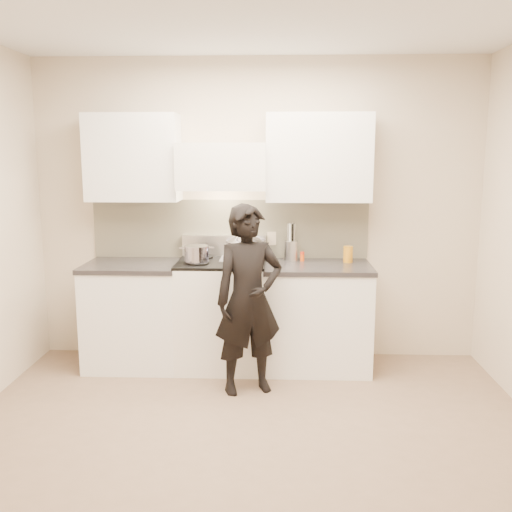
# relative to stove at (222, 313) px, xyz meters

# --- Properties ---
(ground_plane) EXTENTS (4.00, 4.00, 0.00)m
(ground_plane) POSITION_rel_stove_xyz_m (0.30, -1.42, -0.47)
(ground_plane) COLOR #836954
(room_shell) EXTENTS (4.04, 3.54, 2.70)m
(room_shell) POSITION_rel_stove_xyz_m (0.24, -1.05, 1.12)
(room_shell) COLOR beige
(room_shell) RESTS_ON ground
(stove) EXTENTS (0.76, 0.65, 0.96)m
(stove) POSITION_rel_stove_xyz_m (0.00, 0.00, 0.00)
(stove) COLOR white
(stove) RESTS_ON ground
(counter_right) EXTENTS (0.92, 0.67, 0.92)m
(counter_right) POSITION_rel_stove_xyz_m (0.83, 0.00, -0.01)
(counter_right) COLOR white
(counter_right) RESTS_ON ground
(counter_left) EXTENTS (0.82, 0.67, 0.92)m
(counter_left) POSITION_rel_stove_xyz_m (-0.78, 0.00, -0.01)
(counter_left) COLOR white
(counter_left) RESTS_ON ground
(wok) EXTENTS (0.36, 0.44, 0.29)m
(wok) POSITION_rel_stove_xyz_m (0.20, 0.14, 0.58)
(wok) COLOR #9F9BB1
(wok) RESTS_ON stove
(stock_pot) EXTENTS (0.29, 0.23, 0.14)m
(stock_pot) POSITION_rel_stove_xyz_m (-0.20, -0.11, 0.55)
(stock_pot) COLOR #9F9BB1
(stock_pot) RESTS_ON stove
(utensil_crock) EXTENTS (0.12, 0.12, 0.33)m
(utensil_crock) POSITION_rel_stove_xyz_m (0.60, 0.19, 0.55)
(utensil_crock) COLOR silver
(utensil_crock) RESTS_ON counter_right
(spice_jar) EXTENTS (0.04, 0.04, 0.08)m
(spice_jar) POSITION_rel_stove_xyz_m (0.70, 0.15, 0.49)
(spice_jar) COLOR #F04E0C
(spice_jar) RESTS_ON counter_right
(oil_glass) EXTENTS (0.08, 0.08, 0.14)m
(oil_glass) POSITION_rel_stove_xyz_m (1.10, 0.11, 0.52)
(oil_glass) COLOR orange
(oil_glass) RESTS_ON counter_right
(person) EXTENTS (0.63, 0.52, 1.49)m
(person) POSITION_rel_stove_xyz_m (0.26, -0.55, 0.27)
(person) COLOR black
(person) RESTS_ON ground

